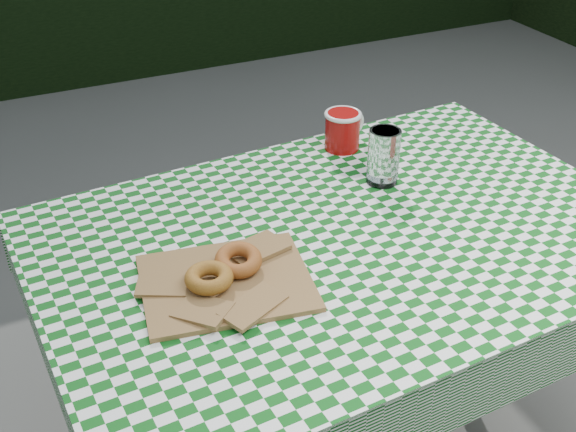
{
  "coord_description": "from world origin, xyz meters",
  "views": [
    {
      "loc": [
        -0.79,
        -1.18,
        1.6
      ],
      "look_at": [
        -0.25,
        -0.01,
        0.79
      ],
      "focal_mm": 45.03,
      "sensor_mm": 36.0,
      "label": 1
    }
  ],
  "objects_px": {
    "coffee_mug": "(342,131)",
    "drinking_glass": "(383,157)",
    "table": "(340,365)",
    "paper_bag": "(226,281)"
  },
  "relations": [
    {
      "from": "table",
      "to": "paper_bag",
      "type": "distance_m",
      "value": 0.49
    },
    {
      "from": "table",
      "to": "coffee_mug",
      "type": "xyz_separation_m",
      "value": [
        0.17,
        0.35,
        0.43
      ]
    },
    {
      "from": "table",
      "to": "drinking_glass",
      "type": "bearing_deg",
      "value": 37.71
    },
    {
      "from": "paper_bag",
      "to": "coffee_mug",
      "type": "xyz_separation_m",
      "value": [
        0.47,
        0.41,
        0.04
      ]
    },
    {
      "from": "coffee_mug",
      "to": "drinking_glass",
      "type": "xyz_separation_m",
      "value": [
        0.0,
        -0.19,
        0.02
      ]
    },
    {
      "from": "table",
      "to": "coffee_mug",
      "type": "distance_m",
      "value": 0.58
    },
    {
      "from": "table",
      "to": "coffee_mug",
      "type": "bearing_deg",
      "value": 59.83
    },
    {
      "from": "table",
      "to": "coffee_mug",
      "type": "height_order",
      "value": "coffee_mug"
    },
    {
      "from": "coffee_mug",
      "to": "drinking_glass",
      "type": "bearing_deg",
      "value": -112.14
    },
    {
      "from": "paper_bag",
      "to": "drinking_glass",
      "type": "relative_size",
      "value": 2.38
    }
  ]
}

